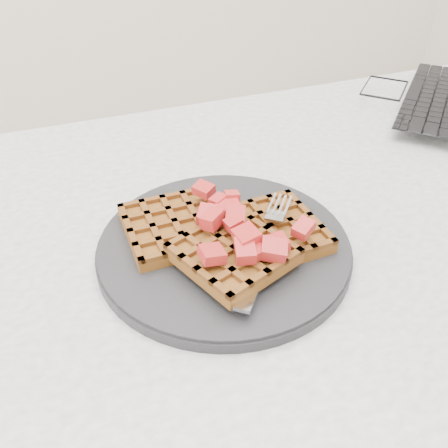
# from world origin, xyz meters

# --- Properties ---
(table) EXTENTS (1.20, 0.80, 0.75)m
(table) POSITION_xyz_m (0.00, 0.00, 0.64)
(table) COLOR silver
(table) RESTS_ON ground
(plate) EXTENTS (0.28, 0.28, 0.02)m
(plate) POSITION_xyz_m (-0.05, 0.01, 0.76)
(plate) COLOR black
(plate) RESTS_ON table
(waffles) EXTENTS (0.20, 0.19, 0.03)m
(waffles) POSITION_xyz_m (-0.05, 0.01, 0.78)
(waffles) COLOR brown
(waffles) RESTS_ON plate
(strawberry_pile) EXTENTS (0.15, 0.15, 0.02)m
(strawberry_pile) POSITION_xyz_m (-0.05, 0.01, 0.80)
(strawberry_pile) COLOR maroon
(strawberry_pile) RESTS_ON waffles
(fork) EXTENTS (0.13, 0.16, 0.02)m
(fork) POSITION_xyz_m (-0.01, -0.02, 0.77)
(fork) COLOR silver
(fork) RESTS_ON plate
(laptop) EXTENTS (0.36, 0.36, 0.21)m
(laptop) POSITION_xyz_m (0.42, 0.24, 0.79)
(laptop) COLOR black
(laptop) RESTS_ON table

